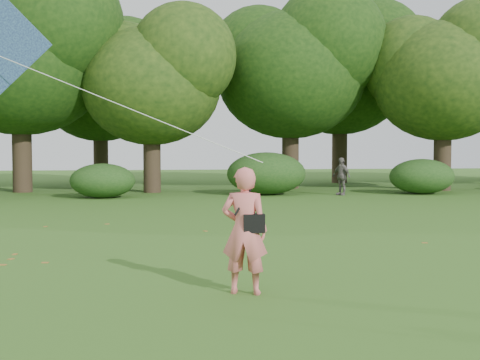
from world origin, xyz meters
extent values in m
plane|color=#265114|center=(0.00, 0.00, 0.00)|extent=(100.00, 100.00, 0.00)
imported|color=#E06D69|center=(-0.56, 0.13, 0.89)|extent=(0.75, 0.60, 1.78)
imported|color=slate|center=(6.22, 17.27, 0.83)|extent=(0.83, 1.04, 1.65)
cube|color=black|center=(-0.44, 0.10, 1.00)|extent=(0.30, 0.20, 0.26)
cylinder|color=black|center=(-0.56, 0.09, 1.34)|extent=(0.33, 0.14, 0.47)
cylinder|color=white|center=(-2.47, 0.69, 2.74)|extent=(4.32, 1.24, 1.80)
cylinder|color=#3A2D1E|center=(-8.00, 21.00, 1.92)|extent=(0.88, 0.88, 3.85)
ellipsoid|color=#1E3F11|center=(-8.00, 21.00, 6.05)|extent=(8.00, 8.00, 6.80)
cylinder|color=#3A2D1E|center=(-2.00, 20.00, 1.57)|extent=(0.80, 0.80, 3.15)
ellipsoid|color=#1E3F11|center=(-2.00, 20.00, 4.91)|extent=(6.40, 6.40, 5.44)
cylinder|color=#3A2D1E|center=(5.00, 22.00, 1.84)|extent=(0.86, 0.86, 3.67)
ellipsoid|color=#1E3F11|center=(5.00, 22.00, 5.76)|extent=(7.60, 7.60, 6.46)
cylinder|color=#3A2D1E|center=(12.00, 19.50, 1.72)|extent=(0.83, 0.83, 3.43)
ellipsoid|color=#1E3F11|center=(12.00, 19.50, 5.30)|extent=(6.80, 6.80, 5.78)
cylinder|color=#3A2D1E|center=(-5.00, 27.50, 1.75)|extent=(0.84, 0.84, 3.50)
ellipsoid|color=#1E3F11|center=(-5.00, 27.50, 5.43)|extent=(7.00, 7.00, 5.95)
cylinder|color=#3A2D1E|center=(9.00, 26.50, 2.01)|extent=(0.90, 0.90, 4.02)
ellipsoid|color=#1E3F11|center=(9.00, 26.50, 6.17)|extent=(7.80, 7.80, 6.63)
ellipsoid|color=#264919|center=(-4.00, 17.10, 0.71)|extent=(2.66, 2.09, 1.42)
ellipsoid|color=#264919|center=(3.00, 17.90, 0.94)|extent=(3.50, 2.75, 1.88)
ellipsoid|color=#264919|center=(10.00, 17.40, 0.79)|extent=(2.94, 2.31, 1.58)
cube|color=#996329|center=(-4.49, 3.81, 0.00)|extent=(0.09, 0.13, 0.01)
cube|color=#996329|center=(-4.44, 3.30, 0.00)|extent=(0.12, 0.14, 0.01)
cube|color=#996329|center=(-4.45, 2.75, 0.00)|extent=(0.14, 0.11, 0.01)
cube|color=#996329|center=(-3.11, 8.31, 0.00)|extent=(0.14, 0.11, 0.01)
cube|color=#996329|center=(-4.66, 7.99, 0.00)|extent=(0.10, 0.13, 0.01)
cube|color=#996329|center=(3.94, 4.06, 0.00)|extent=(0.14, 0.11, 0.01)
cube|color=#996329|center=(-3.76, 2.85, 0.00)|extent=(0.13, 0.10, 0.01)
cube|color=#996329|center=(-0.60, 6.56, 0.00)|extent=(0.12, 0.14, 0.01)
camera|label=1|loc=(-1.76, -8.13, 2.04)|focal=45.00mm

